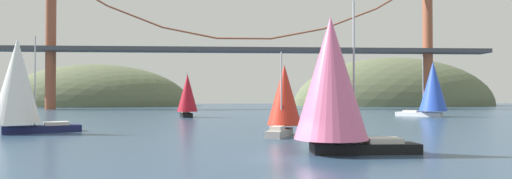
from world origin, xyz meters
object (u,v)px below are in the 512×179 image
sailboat_crimson_sail (187,95)px  sailboat_pink_spinnaker (333,81)px  sailboat_scarlet_sail (284,97)px  sailboat_blue_spinnaker (432,88)px  sailboat_white_mainsail (19,84)px

sailboat_crimson_sail → sailboat_pink_spinnaker: (14.81, -47.10, 0.79)m
sailboat_crimson_sail → sailboat_scarlet_sail: size_ratio=1.03×
sailboat_blue_spinnaker → sailboat_crimson_sail: bearing=179.7°
sailboat_blue_spinnaker → sailboat_pink_spinnaker: 55.57m
sailboat_pink_spinnaker → sailboat_white_mainsail: sailboat_pink_spinnaker is taller
sailboat_blue_spinnaker → sailboat_pink_spinnaker: bearing=-122.5°
sailboat_scarlet_sail → sailboat_white_mainsail: size_ratio=0.80×
sailboat_crimson_sail → sailboat_pink_spinnaker: bearing=-72.6°
sailboat_scarlet_sail → sailboat_pink_spinnaker: size_ratio=0.79×
sailboat_blue_spinnaker → sailboat_white_mainsail: bearing=-152.2°
sailboat_scarlet_sail → sailboat_pink_spinnaker: bearing=-82.9°
sailboat_pink_spinnaker → sailboat_white_mainsail: bearing=150.4°
sailboat_white_mainsail → sailboat_scarlet_sail: bearing=-6.3°
sailboat_pink_spinnaker → sailboat_white_mainsail: size_ratio=1.01×
sailboat_blue_spinnaker → sailboat_white_mainsail: (-58.33, -30.69, -0.21)m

